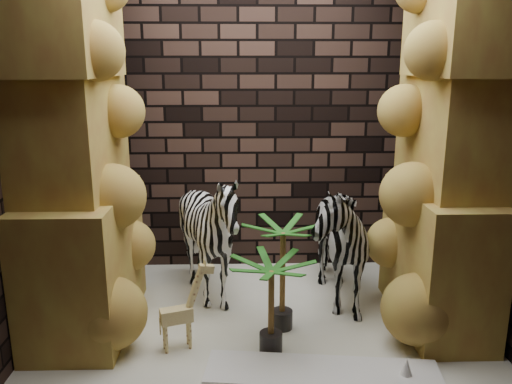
{
  "coord_description": "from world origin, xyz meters",
  "views": [
    {
      "loc": [
        -0.16,
        -3.86,
        2.09
      ],
      "look_at": [
        -0.04,
        0.15,
        1.07
      ],
      "focal_mm": 36.34,
      "sensor_mm": 36.0,
      "label": 1
    }
  ],
  "objects_px": {
    "zebra_left": "(211,242)",
    "giraffe_toy": "(176,306)",
    "palm_back": "(271,306)",
    "zebra_right": "(328,227)",
    "surfboard": "(322,374)",
    "palm_front": "(283,276)"
  },
  "relations": [
    {
      "from": "zebra_left",
      "to": "giraffe_toy",
      "type": "xyz_separation_m",
      "value": [
        -0.21,
        -0.79,
        -0.21
      ]
    },
    {
      "from": "zebra_left",
      "to": "giraffe_toy",
      "type": "bearing_deg",
      "value": -82.2
    },
    {
      "from": "giraffe_toy",
      "to": "palm_back",
      "type": "distance_m",
      "value": 0.7
    },
    {
      "from": "giraffe_toy",
      "to": "zebra_left",
      "type": "bearing_deg",
      "value": 55.74
    },
    {
      "from": "zebra_right",
      "to": "surfboard",
      "type": "relative_size",
      "value": 0.86
    },
    {
      "from": "zebra_right",
      "to": "surfboard",
      "type": "xyz_separation_m",
      "value": [
        -0.21,
        -1.19,
        -0.65
      ]
    },
    {
      "from": "palm_front",
      "to": "palm_back",
      "type": "height_order",
      "value": "palm_front"
    },
    {
      "from": "palm_front",
      "to": "zebra_right",
      "type": "bearing_deg",
      "value": 49.47
    },
    {
      "from": "surfboard",
      "to": "palm_front",
      "type": "bearing_deg",
      "value": 114.69
    },
    {
      "from": "surfboard",
      "to": "giraffe_toy",
      "type": "bearing_deg",
      "value": 165.62
    },
    {
      "from": "palm_front",
      "to": "surfboard",
      "type": "xyz_separation_m",
      "value": [
        0.22,
        -0.68,
        -0.43
      ]
    },
    {
      "from": "zebra_right",
      "to": "giraffe_toy",
      "type": "xyz_separation_m",
      "value": [
        -1.24,
        -0.8,
        -0.34
      ]
    },
    {
      "from": "palm_front",
      "to": "palm_back",
      "type": "bearing_deg",
      "value": -107.49
    },
    {
      "from": "zebra_left",
      "to": "surfboard",
      "type": "bearing_deg",
      "value": -32.43
    },
    {
      "from": "zebra_left",
      "to": "surfboard",
      "type": "height_order",
      "value": "zebra_left"
    },
    {
      "from": "giraffe_toy",
      "to": "palm_front",
      "type": "relative_size",
      "value": 0.76
    },
    {
      "from": "zebra_left",
      "to": "palm_front",
      "type": "xyz_separation_m",
      "value": [
        0.59,
        -0.5,
        -0.1
      ]
    },
    {
      "from": "giraffe_toy",
      "to": "surfboard",
      "type": "height_order",
      "value": "giraffe_toy"
    },
    {
      "from": "giraffe_toy",
      "to": "surfboard",
      "type": "relative_size",
      "value": 0.43
    },
    {
      "from": "zebra_right",
      "to": "palm_back",
      "type": "bearing_deg",
      "value": -128.53
    },
    {
      "from": "zebra_right",
      "to": "giraffe_toy",
      "type": "relative_size",
      "value": 1.97
    },
    {
      "from": "zebra_right",
      "to": "zebra_left",
      "type": "distance_m",
      "value": 1.03
    }
  ]
}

